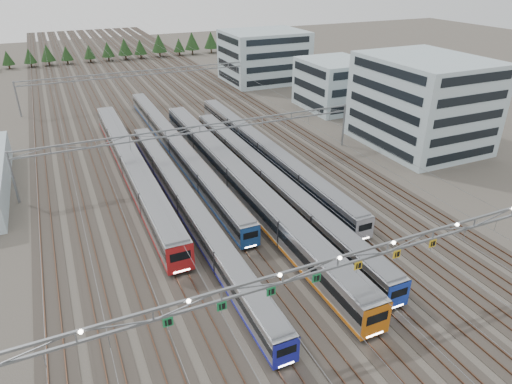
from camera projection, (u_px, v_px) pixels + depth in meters
name	position (u px, v px, depth m)	size (l,w,h in m)	color
ground	(332.00, 323.00, 44.43)	(400.00, 400.00, 0.00)	#47423A
track_bed	(133.00, 83.00, 124.94)	(54.00, 260.00, 5.42)	#2D2823
train_a	(132.00, 165.00, 72.84)	(3.17, 56.72, 4.14)	black
train_b	(187.00, 204.00, 62.27)	(2.56, 58.79, 3.33)	black
train_c	(176.00, 146.00, 81.35)	(2.62, 66.26, 3.40)	black
train_d	(237.00, 178.00, 68.46)	(3.19, 67.12, 4.16)	black
train_e	(268.00, 179.00, 68.95)	(2.72, 59.32, 3.54)	black
train_f	(265.00, 150.00, 79.43)	(2.71, 57.84, 3.52)	black
gantry_near	(338.00, 265.00, 41.10)	(56.36, 0.61, 8.08)	gray
gantry_mid	(200.00, 134.00, 74.01)	(56.36, 0.36, 8.00)	gray
gantry_far	(142.00, 77.00, 110.54)	(56.36, 0.36, 8.00)	gray
depot_bldg_south	(422.00, 103.00, 84.01)	(18.00, 22.00, 16.36)	#A2BAC2
depot_bldg_mid	(335.00, 84.00, 107.10)	(14.00, 16.00, 11.18)	#A2BAC2
depot_bldg_north	(264.00, 56.00, 130.53)	(22.00, 18.00, 14.01)	#A2BAC2
treeline	(106.00, 49.00, 157.89)	(93.80, 5.60, 7.02)	#332114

